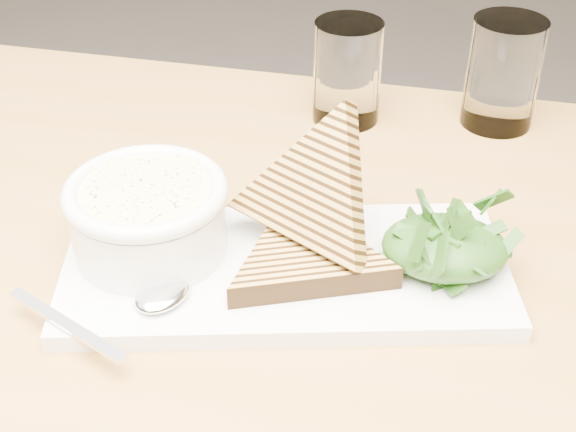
# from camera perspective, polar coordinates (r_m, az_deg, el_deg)

# --- Properties ---
(table_top) EXTENTS (1.23, 0.90, 0.04)m
(table_top) POSITION_cam_1_polar(r_m,az_deg,el_deg) (0.69, -0.61, -5.67)
(table_top) COLOR #A16D36
(table_top) RESTS_ON ground
(platter) EXTENTS (0.39, 0.21, 0.02)m
(platter) POSITION_cam_1_polar(r_m,az_deg,el_deg) (0.67, -0.19, -3.91)
(platter) COLOR white
(platter) RESTS_ON table_top
(soup_bowl) EXTENTS (0.13, 0.13, 0.05)m
(soup_bowl) POSITION_cam_1_polar(r_m,az_deg,el_deg) (0.68, -9.83, -0.52)
(soup_bowl) COLOR white
(soup_bowl) RESTS_ON platter
(soup) EXTENTS (0.11, 0.11, 0.01)m
(soup) POSITION_cam_1_polar(r_m,az_deg,el_deg) (0.66, -10.10, 1.62)
(soup) COLOR #FCE79F
(soup) RESTS_ON soup_bowl
(bowl_rim) EXTENTS (0.14, 0.14, 0.01)m
(bowl_rim) POSITION_cam_1_polar(r_m,az_deg,el_deg) (0.66, -10.12, 1.77)
(bowl_rim) COLOR white
(bowl_rim) RESTS_ON soup_bowl
(sandwich_flat) EXTENTS (0.20, 0.20, 0.02)m
(sandwich_flat) POSITION_cam_1_polar(r_m,az_deg,el_deg) (0.66, 1.29, -2.97)
(sandwich_flat) COLOR #B9873D
(sandwich_flat) RESTS_ON platter
(sandwich_lean) EXTENTS (0.23, 0.23, 0.18)m
(sandwich_lean) POSITION_cam_1_polar(r_m,az_deg,el_deg) (0.66, 1.77, 1.61)
(sandwich_lean) COLOR #B9873D
(sandwich_lean) RESTS_ON sandwich_flat
(salad_base) EXTENTS (0.10, 0.08, 0.04)m
(salad_base) POSITION_cam_1_polar(r_m,az_deg,el_deg) (0.66, 11.07, -2.20)
(salad_base) COLOR #143A0F
(salad_base) RESTS_ON platter
(arugula_pile) EXTENTS (0.11, 0.10, 0.05)m
(arugula_pile) POSITION_cam_1_polar(r_m,az_deg,el_deg) (0.66, 11.14, -1.70)
(arugula_pile) COLOR #284F16
(arugula_pile) RESTS_ON platter
(spoon_bowl) EXTENTS (0.06, 0.06, 0.01)m
(spoon_bowl) POSITION_cam_1_polar(r_m,az_deg,el_deg) (0.63, -8.93, -5.52)
(spoon_bowl) COLOR silver
(spoon_bowl) RESTS_ON platter
(spoon_handle) EXTENTS (0.11, 0.07, 0.00)m
(spoon_handle) POSITION_cam_1_polar(r_m,az_deg,el_deg) (0.63, -15.51, -7.41)
(spoon_handle) COLOR silver
(spoon_handle) RESTS_ON platter
(glass_near) EXTENTS (0.07, 0.07, 0.11)m
(glass_near) POSITION_cam_1_polar(r_m,az_deg,el_deg) (0.88, 4.23, 10.17)
(glass_near) COLOR white
(glass_near) RESTS_ON table_top
(glass_far) EXTENTS (0.08, 0.08, 0.12)m
(glass_far) POSITION_cam_1_polar(r_m,az_deg,el_deg) (0.90, 15.04, 9.78)
(glass_far) COLOR white
(glass_far) RESTS_ON table_top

